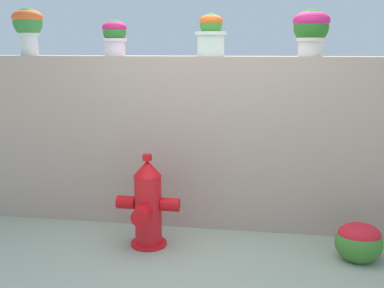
{
  "coord_description": "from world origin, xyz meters",
  "views": [
    {
      "loc": [
        0.6,
        -3.28,
        1.74
      ],
      "look_at": [
        -0.14,
        1.05,
        0.84
      ],
      "focal_mm": 44.8,
      "sensor_mm": 36.0,
      "label": 1
    }
  ],
  "objects_px": {
    "potted_plant_2": "(115,35)",
    "flower_bush_left": "(359,240)",
    "fire_hydrant": "(148,206)",
    "potted_plant_1": "(28,24)",
    "potted_plant_3": "(211,33)",
    "potted_plant_4": "(311,28)"
  },
  "relations": [
    {
      "from": "potted_plant_1",
      "to": "potted_plant_3",
      "type": "height_order",
      "value": "potted_plant_1"
    },
    {
      "from": "potted_plant_2",
      "to": "flower_bush_left",
      "type": "relative_size",
      "value": 0.88
    },
    {
      "from": "potted_plant_1",
      "to": "potted_plant_4",
      "type": "distance_m",
      "value": 2.74
    },
    {
      "from": "potted_plant_3",
      "to": "fire_hydrant",
      "type": "height_order",
      "value": "potted_plant_3"
    },
    {
      "from": "potted_plant_1",
      "to": "potted_plant_2",
      "type": "xyz_separation_m",
      "value": [
        0.9,
        -0.01,
        -0.11
      ]
    },
    {
      "from": "potted_plant_1",
      "to": "fire_hydrant",
      "type": "height_order",
      "value": "potted_plant_1"
    },
    {
      "from": "potted_plant_3",
      "to": "flower_bush_left",
      "type": "bearing_deg",
      "value": -26.37
    },
    {
      "from": "potted_plant_1",
      "to": "potted_plant_2",
      "type": "bearing_deg",
      "value": -0.68
    },
    {
      "from": "potted_plant_4",
      "to": "fire_hydrant",
      "type": "height_order",
      "value": "potted_plant_4"
    },
    {
      "from": "potted_plant_3",
      "to": "potted_plant_4",
      "type": "height_order",
      "value": "potted_plant_4"
    },
    {
      "from": "potted_plant_3",
      "to": "fire_hydrant",
      "type": "xyz_separation_m",
      "value": [
        -0.46,
        -0.66,
        -1.49
      ]
    },
    {
      "from": "potted_plant_2",
      "to": "potted_plant_3",
      "type": "bearing_deg",
      "value": 0.95
    },
    {
      "from": "potted_plant_1",
      "to": "potted_plant_4",
      "type": "height_order",
      "value": "potted_plant_1"
    },
    {
      "from": "potted_plant_1",
      "to": "potted_plant_4",
      "type": "xyz_separation_m",
      "value": [
        2.74,
        -0.02,
        -0.05
      ]
    },
    {
      "from": "potted_plant_2",
      "to": "fire_hydrant",
      "type": "relative_size",
      "value": 0.41
    },
    {
      "from": "potted_plant_3",
      "to": "flower_bush_left",
      "type": "distance_m",
      "value": 2.25
    },
    {
      "from": "potted_plant_2",
      "to": "flower_bush_left",
      "type": "distance_m",
      "value": 2.89
    },
    {
      "from": "potted_plant_4",
      "to": "potted_plant_1",
      "type": "bearing_deg",
      "value": 179.6
    },
    {
      "from": "potted_plant_2",
      "to": "flower_bush_left",
      "type": "xyz_separation_m",
      "value": [
        2.26,
        -0.64,
        -1.68
      ]
    },
    {
      "from": "potted_plant_1",
      "to": "potted_plant_4",
      "type": "bearing_deg",
      "value": -0.4
    },
    {
      "from": "potted_plant_2",
      "to": "potted_plant_3",
      "type": "distance_m",
      "value": 0.93
    },
    {
      "from": "potted_plant_2",
      "to": "potted_plant_4",
      "type": "relative_size",
      "value": 0.81
    }
  ]
}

